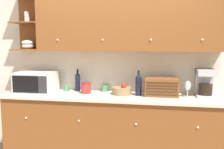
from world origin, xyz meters
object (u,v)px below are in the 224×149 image
mug (67,88)px  wine_bottle (78,81)px  microwave (36,82)px  coffee_maker (205,83)px  mug_blue_second (105,88)px  wine_glass (188,86)px  bread_box (162,87)px  second_wine_bottle (138,84)px  fruit_basket (122,91)px  storage_canister (86,88)px

mug → wine_bottle: size_ratio=0.28×
microwave → coffee_maker: 2.31m
mug_blue_second → microwave: bearing=-166.7°
wine_bottle → wine_glass: wine_bottle is taller
coffee_maker → bread_box: bearing=-173.9°
wine_bottle → mug_blue_second: (0.39, 0.05, -0.10)m
second_wine_bottle → wine_glass: 0.63m
mug_blue_second → fruit_basket: 0.33m
mug → wine_glass: wine_glass is taller
fruit_basket → second_wine_bottle: 0.25m
mug_blue_second → wine_glass: wine_glass is taller
fruit_basket → second_wine_bottle: size_ratio=0.78×
microwave → mug_blue_second: 0.98m
bread_box → mug_blue_second: bearing=167.8°
mug → microwave: bearing=-162.5°
wine_bottle → coffee_maker: bearing=-2.1°
mug → storage_canister: 0.33m
wine_glass → bread_box: bearing=173.9°
storage_canister → coffee_maker: size_ratio=0.41×
second_wine_bottle → bread_box: second_wine_bottle is taller
wine_bottle → second_wine_bottle: 0.91m
wine_glass → coffee_maker: bearing=22.4°
wine_bottle → storage_canister: wine_bottle is taller
microwave → second_wine_bottle: second_wine_bottle is taller
fruit_basket → bread_box: bread_box is taller
mug → storage_canister: bearing=-16.4°
wine_bottle → wine_glass: size_ratio=1.50×
mug_blue_second → second_wine_bottle: (0.50, -0.21, 0.11)m
fruit_basket → bread_box: bearing=1.6°
fruit_basket → coffee_maker: bearing=3.9°
mug_blue_second → second_wine_bottle: size_ratio=0.31×
fruit_basket → wine_glass: bearing=-1.4°
microwave → mug: bearing=17.5°
wine_bottle → storage_canister: (0.16, -0.14, -0.07)m
storage_canister → microwave: bearing=-177.2°
wine_bottle → bread_box: 1.20m
wine_glass → mug_blue_second: bearing=169.6°
bread_box → microwave: bearing=-178.4°
mug_blue_second → coffee_maker: coffee_maker is taller
microwave → storage_canister: size_ratio=3.59×
microwave → wine_glass: (2.07, 0.02, 0.00)m
coffee_maker → wine_bottle: bearing=177.9°
microwave → storage_canister: microwave is taller
wine_bottle → coffee_maker: 1.75m
second_wine_bottle → wine_glass: bearing=0.6°
mug_blue_second → coffee_maker: size_ratio=0.29×
mug → wine_glass: size_ratio=0.42×
bread_box → wine_glass: 0.33m
microwave → fruit_basket: bearing=1.7°
wine_glass → coffee_maker: 0.25m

